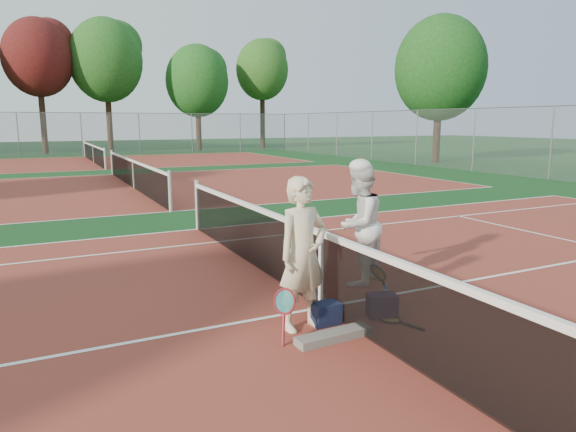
% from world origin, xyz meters
% --- Properties ---
extents(ground, '(130.00, 130.00, 0.00)m').
position_xyz_m(ground, '(0.00, 0.00, 0.00)').
color(ground, '#0F3714').
rests_on(ground, ground).
extents(court_main, '(23.77, 10.97, 0.01)m').
position_xyz_m(court_main, '(0.00, 0.00, 0.00)').
color(court_main, maroon).
rests_on(court_main, ground).
extents(court_far_a, '(23.77, 10.97, 0.01)m').
position_xyz_m(court_far_a, '(0.00, 13.50, 0.00)').
color(court_far_a, maroon).
rests_on(court_far_a, ground).
extents(court_far_b, '(23.77, 10.97, 0.01)m').
position_xyz_m(court_far_b, '(0.00, 27.00, 0.00)').
color(court_far_b, maroon).
rests_on(court_far_b, ground).
extents(net_main, '(0.10, 10.98, 1.02)m').
position_xyz_m(net_main, '(0.00, 0.00, 0.51)').
color(net_main, black).
rests_on(net_main, ground).
extents(net_far_a, '(0.10, 10.98, 1.02)m').
position_xyz_m(net_far_a, '(0.00, 13.50, 0.51)').
color(net_far_a, black).
rests_on(net_far_a, ground).
extents(net_far_b, '(0.10, 10.98, 1.02)m').
position_xyz_m(net_far_b, '(0.00, 27.00, 0.51)').
color(net_far_b, black).
rests_on(net_far_b, ground).
extents(fence_back, '(32.00, 0.06, 3.00)m').
position_xyz_m(fence_back, '(0.00, 34.00, 1.50)').
color(fence_back, slate).
rests_on(fence_back, ground).
extents(player_a, '(0.71, 0.52, 1.77)m').
position_xyz_m(player_a, '(-0.51, -0.46, 0.88)').
color(player_a, beige).
rests_on(player_a, ground).
extents(player_b, '(1.08, 1.00, 1.78)m').
position_xyz_m(player_b, '(1.01, 0.67, 0.89)').
color(player_b, white).
rests_on(player_b, ground).
extents(racket_red, '(0.34, 0.33, 0.58)m').
position_xyz_m(racket_red, '(-0.85, -0.69, 0.29)').
color(racket_red, maroon).
rests_on(racket_red, ground).
extents(racket_black_held, '(0.41, 0.35, 0.51)m').
position_xyz_m(racket_black_held, '(0.80, -0.12, 0.26)').
color(racket_black_held, black).
rests_on(racket_black_held, ground).
extents(racket_spare, '(0.45, 0.66, 0.03)m').
position_xyz_m(racket_spare, '(0.54, -0.73, 0.01)').
color(racket_spare, black).
rests_on(racket_spare, ground).
extents(sports_bag_navy, '(0.34, 0.24, 0.26)m').
position_xyz_m(sports_bag_navy, '(-0.22, -0.49, 0.13)').
color(sports_bag_navy, black).
rests_on(sports_bag_navy, ground).
extents(sports_bag_purple, '(0.41, 0.35, 0.29)m').
position_xyz_m(sports_bag_purple, '(0.53, -0.59, 0.14)').
color(sports_bag_purple, '#26102C').
rests_on(sports_bag_purple, ground).
extents(net_cover_canvas, '(0.91, 0.26, 0.09)m').
position_xyz_m(net_cover_canvas, '(-0.36, -0.92, 0.05)').
color(net_cover_canvas, '#615D58').
rests_on(net_cover_canvas, ground).
extents(water_bottle, '(0.09, 0.09, 0.30)m').
position_xyz_m(water_bottle, '(0.66, -0.47, 0.15)').
color(water_bottle, '#ADC1DC').
rests_on(water_bottle, ground).
extents(tree_back_maroon, '(4.91, 4.91, 9.79)m').
position_xyz_m(tree_back_maroon, '(-2.33, 37.25, 6.93)').
color(tree_back_maroon, '#382314').
rests_on(tree_back_maroon, ground).
extents(tree_back_3, '(5.53, 5.53, 10.21)m').
position_xyz_m(tree_back_3, '(2.37, 37.41, 7.00)').
color(tree_back_3, '#382314').
rests_on(tree_back_3, ground).
extents(tree_back_4, '(5.15, 5.15, 8.66)m').
position_xyz_m(tree_back_4, '(9.46, 37.07, 5.68)').
color(tree_back_4, '#382314').
rests_on(tree_back_4, ground).
extents(tree_back_5, '(4.63, 4.63, 9.57)m').
position_xyz_m(tree_back_5, '(15.60, 37.72, 6.87)').
color(tree_back_5, '#382314').
rests_on(tree_back_5, ground).
extents(tree_right_1, '(5.23, 5.23, 8.42)m').
position_xyz_m(tree_right_1, '(18.36, 18.20, 5.40)').
color(tree_right_1, '#382314').
rests_on(tree_right_1, ground).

